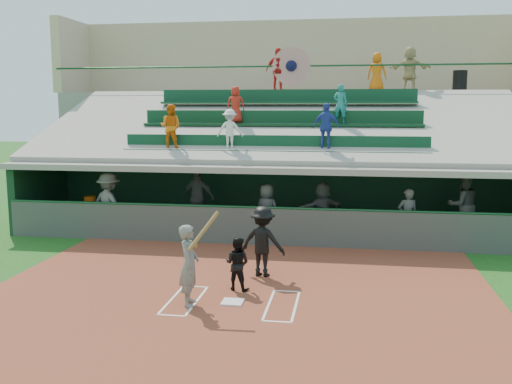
% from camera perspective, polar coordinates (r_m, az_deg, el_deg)
% --- Properties ---
extents(ground, '(100.00, 100.00, 0.00)m').
position_cam_1_polar(ground, '(11.94, -2.36, -11.09)').
color(ground, '#184C15').
rests_on(ground, ground).
extents(dirt_slab, '(11.00, 9.00, 0.02)m').
position_cam_1_polar(dirt_slab, '(12.40, -1.89, -10.28)').
color(dirt_slab, brown).
rests_on(dirt_slab, ground).
extents(home_plate, '(0.43, 0.43, 0.03)m').
position_cam_1_polar(home_plate, '(11.92, -2.36, -10.93)').
color(home_plate, silver).
rests_on(home_plate, dirt_slab).
extents(batters_box_chalk, '(2.65, 1.85, 0.01)m').
position_cam_1_polar(batters_box_chalk, '(11.93, -2.36, -10.98)').
color(batters_box_chalk, white).
rests_on(batters_box_chalk, dirt_slab).
extents(dugout_floor, '(16.00, 3.50, 0.04)m').
position_cam_1_polar(dugout_floor, '(18.35, 1.82, -4.02)').
color(dugout_floor, gray).
rests_on(dugout_floor, ground).
extents(concourse_slab, '(20.00, 3.00, 4.60)m').
position_cam_1_polar(concourse_slab, '(24.68, 3.83, 4.55)').
color(concourse_slab, gray).
rests_on(concourse_slab, ground).
extents(grandstand, '(20.40, 10.40, 7.80)m').
position_cam_1_polar(grandstand, '(21.72, 3.08, 3.92)').
color(grandstand, '#464B46').
rests_on(grandstand, ground).
extents(batter_at_plate, '(0.87, 0.75, 1.95)m').
position_cam_1_polar(batter_at_plate, '(11.62, -6.68, -7.23)').
color(batter_at_plate, '#5D605A').
rests_on(batter_at_plate, dirt_slab).
extents(catcher, '(0.66, 0.57, 1.18)m').
position_cam_1_polar(catcher, '(12.56, -1.89, -7.16)').
color(catcher, black).
rests_on(catcher, dirt_slab).
extents(home_umpire, '(1.19, 0.84, 1.67)m').
position_cam_1_polar(home_umpire, '(13.51, 0.68, -4.96)').
color(home_umpire, black).
rests_on(home_umpire, dirt_slab).
extents(dugout_bench, '(16.40, 3.68, 0.50)m').
position_cam_1_polar(dugout_bench, '(19.66, 1.51, -2.37)').
color(dugout_bench, olive).
rests_on(dugout_bench, dugout_floor).
extents(white_table, '(0.92, 0.81, 0.67)m').
position_cam_1_polar(white_table, '(19.72, -16.30, -2.43)').
color(white_table, white).
rests_on(white_table, dugout_floor).
extents(water_cooler, '(0.38, 0.38, 0.38)m').
position_cam_1_polar(water_cooler, '(19.56, -16.27, -0.96)').
color(water_cooler, '#CA510B').
rests_on(water_cooler, white_table).
extents(dugout_player_a, '(1.44, 1.18, 1.95)m').
position_cam_1_polar(dugout_player_a, '(18.24, -14.48, -1.19)').
color(dugout_player_a, '#52544F').
rests_on(dugout_player_a, dugout_floor).
extents(dugout_player_b, '(1.26, 0.78, 2.00)m').
position_cam_1_polar(dugout_player_b, '(18.85, -5.79, -0.56)').
color(dugout_player_b, '#595C57').
rests_on(dugout_player_b, dugout_floor).
extents(dugout_player_c, '(0.94, 0.80, 1.63)m').
position_cam_1_polar(dugout_player_c, '(17.49, 1.10, -1.85)').
color(dugout_player_c, '#50524E').
rests_on(dugout_player_c, dugout_floor).
extents(dugout_player_d, '(1.57, 1.25, 1.67)m').
position_cam_1_polar(dugout_player_d, '(17.74, 6.65, -1.69)').
color(dugout_player_d, '#585A55').
rests_on(dugout_player_d, dugout_floor).
extents(dugout_player_e, '(0.64, 0.48, 1.61)m').
position_cam_1_polar(dugout_player_e, '(17.23, 14.91, -2.33)').
color(dugout_player_e, '#585B56').
rests_on(dugout_player_e, dugout_floor).
extents(dugout_player_f, '(1.12, 0.96, 2.00)m').
position_cam_1_polar(dugout_player_f, '(18.45, 20.00, -1.24)').
color(dugout_player_f, '#51544F').
rests_on(dugout_player_f, dugout_floor).
extents(trash_bin, '(0.54, 0.54, 0.82)m').
position_cam_1_polar(trash_bin, '(24.22, 19.71, 10.42)').
color(trash_bin, black).
rests_on(trash_bin, concourse_slab).
extents(concourse_staff_a, '(1.04, 0.50, 1.73)m').
position_cam_1_polar(concourse_staff_a, '(23.32, 2.26, 12.11)').
color(concourse_staff_a, red).
rests_on(concourse_staff_a, concourse_slab).
extents(concourse_staff_b, '(0.86, 0.64, 1.58)m').
position_cam_1_polar(concourse_staff_b, '(24.21, 11.99, 11.64)').
color(concourse_staff_b, '#D1630C').
rests_on(concourse_staff_b, concourse_slab).
extents(concourse_staff_c, '(1.63, 0.67, 1.71)m').
position_cam_1_polar(concourse_staff_c, '(23.39, 15.12, 11.80)').
color(concourse_staff_c, tan).
rests_on(concourse_staff_c, concourse_slab).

